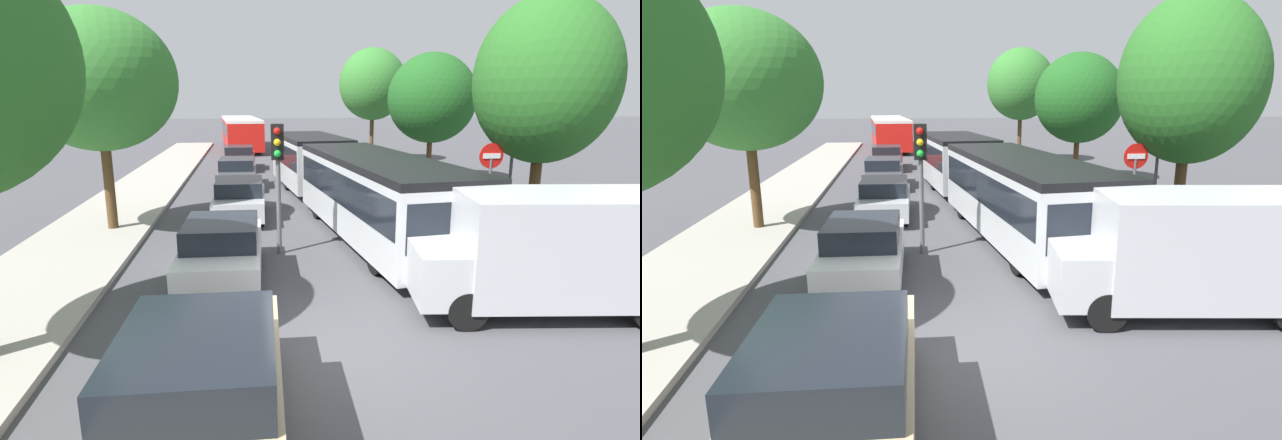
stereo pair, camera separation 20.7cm
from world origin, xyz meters
The scene contains 17 objects.
ground_plane centered at (0.00, 0.00, 0.00)m, with size 200.00×200.00×0.00m, color #47474C.
kerb_strip_left centered at (-6.15, 17.13, 0.07)m, with size 3.20×44.27×0.14m, color #9E998E.
articulated_bus centered at (1.85, 10.01, 1.39)m, with size 4.07×16.42×2.41m.
city_bus_rear centered at (-1.96, 34.27, 1.45)m, with size 3.47×11.83×2.51m.
queued_car_tan centered at (-2.08, -2.06, 0.77)m, with size 2.00×4.44×1.52m.
queued_car_white centered at (-2.09, 3.64, 0.71)m, with size 1.84×4.08×1.40m.
queued_car_silver centered at (-1.77, 9.68, 0.69)m, with size 1.78×3.96×1.36m.
queued_car_graphite centered at (-1.96, 15.86, 0.69)m, with size 1.79×3.98×1.37m.
queued_car_red centered at (-1.93, 22.02, 0.69)m, with size 1.80×4.00×1.37m.
white_van centered at (4.25, 1.05, 1.24)m, with size 5.21×2.57×2.31m.
traffic_light centered at (-0.70, 5.41, 2.50)m, with size 0.34×0.38×3.40m.
no_entry_sign centered at (5.24, 5.74, 1.88)m, with size 0.70×0.08×2.82m.
direction_sign_post centered at (6.67, 7.19, 2.57)m, with size 0.11×1.40×3.60m.
tree_left_mid centered at (-5.64, 8.37, 4.51)m, with size 4.46×4.46×6.54m.
tree_right_near centered at (6.64, 5.88, 4.38)m, with size 3.84×3.84×6.76m.
tree_right_mid centered at (7.28, 16.04, 3.93)m, with size 4.16×4.16×6.13m.
tree_right_far centered at (6.40, 24.07, 4.88)m, with size 4.20×4.20×7.08m.
Camera 1 is at (-1.45, -7.30, 4.01)m, focal length 28.00 mm.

